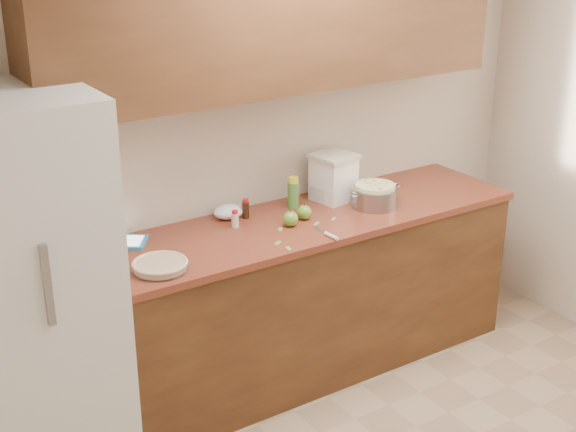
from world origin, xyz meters
TOP-DOWN VIEW (x-y plane):
  - room_shell at (0.00, 0.00)m, footprint 3.60×3.60m
  - counter_run at (0.00, 1.48)m, footprint 2.64×0.68m
  - upper_cabinets at (0.00, 1.63)m, footprint 2.60×0.34m
  - fridge at (-1.44, 1.44)m, footprint 0.70×0.70m
  - pie at (-0.86, 1.31)m, footprint 0.27×0.27m
  - colander at (0.50, 1.41)m, footprint 0.35×0.26m
  - flour_canister at (0.36, 1.62)m, footprint 0.25×0.25m
  - tablet at (-0.88, 1.69)m, footprint 0.28×0.27m
  - paring_knife at (0.03, 1.19)m, footprint 0.04×0.21m
  - lemon_bottle at (0.11, 1.64)m, footprint 0.07×0.07m
  - cinnamon_shaker at (-0.31, 1.57)m, footprint 0.04×0.04m
  - vanilla_bottle at (-0.19, 1.65)m, footprint 0.04×0.04m
  - mixing_bowl at (0.35, 1.66)m, footprint 0.24×0.24m
  - paper_towel at (-0.27, 1.70)m, footprint 0.20×0.17m
  - apple_left at (-0.06, 1.42)m, footprint 0.08×0.08m
  - apple_center at (0.06, 1.46)m, footprint 0.08×0.08m
  - peel_a at (-0.24, 1.27)m, footprint 0.05×0.04m
  - peel_b at (0.07, 1.37)m, footprint 0.05×0.04m
  - peel_c at (-0.23, 1.19)m, footprint 0.03×0.05m
  - peel_d at (0.19, 1.38)m, footprint 0.05×0.04m
  - peel_e at (-0.13, 1.42)m, footprint 0.04×0.05m

SIDE VIEW (x-z plane):
  - counter_run at x=0.00m, z-range 0.00..0.92m
  - fridge at x=-1.44m, z-range 0.00..1.80m
  - peel_a at x=-0.24m, z-range 0.92..0.92m
  - peel_b at x=0.07m, z-range 0.92..0.92m
  - peel_c at x=-0.23m, z-range 0.92..0.92m
  - peel_d at x=0.19m, z-range 0.92..0.92m
  - peel_e at x=-0.13m, z-range 0.92..0.92m
  - tablet at x=-0.88m, z-range 0.92..0.94m
  - paring_knife at x=0.03m, z-range 0.92..0.94m
  - pie at x=-0.86m, z-range 0.92..0.96m
  - paper_towel at x=-0.27m, z-range 0.92..0.99m
  - apple_center at x=0.06m, z-range 0.91..1.01m
  - apple_left at x=-0.06m, z-range 0.91..1.01m
  - cinnamon_shaker at x=-0.31m, z-range 0.92..1.01m
  - mixing_bowl at x=0.35m, z-range 0.92..1.01m
  - vanilla_bottle at x=-0.19m, z-range 0.92..1.03m
  - colander at x=0.50m, z-range 0.92..1.05m
  - lemon_bottle at x=0.11m, z-range 0.92..1.09m
  - flour_canister at x=0.36m, z-range 0.92..1.19m
  - room_shell at x=0.00m, z-range -0.50..3.10m
  - upper_cabinets at x=0.00m, z-range 1.60..2.30m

